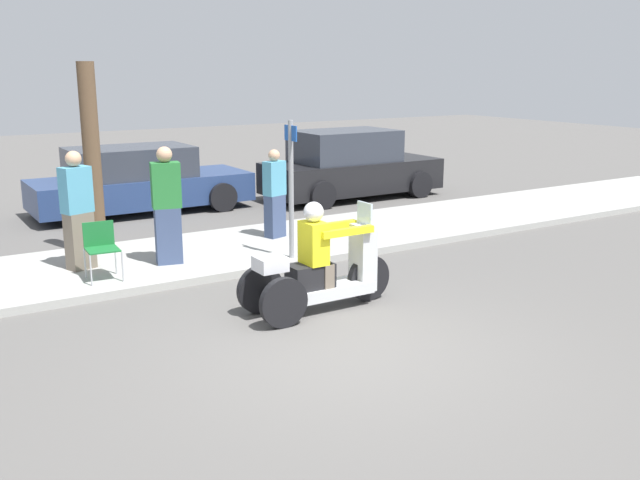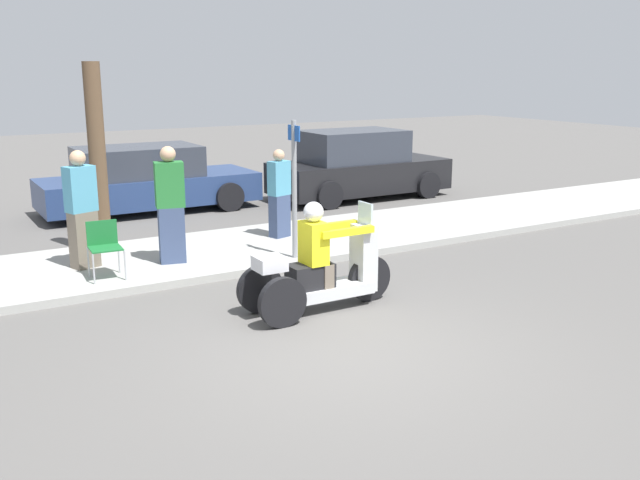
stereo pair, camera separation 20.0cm
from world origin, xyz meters
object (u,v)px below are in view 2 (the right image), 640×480
parked_car_lot_right (357,167)px  street_sign (294,184)px  tree_trunk (98,157)px  spectator_with_child (279,195)px  folding_chair_curbside (104,243)px  parked_car_lot_far (146,181)px  spectator_mid_group (82,212)px  spectator_end_of_line (170,207)px  motorcycle_trike (320,271)px

parked_car_lot_right → street_sign: bearing=-132.8°
street_sign → tree_trunk: bearing=138.5°
spectator_with_child → tree_trunk: size_ratio=0.51×
spectator_with_child → parked_car_lot_right: size_ratio=0.37×
folding_chair_curbside → spectator_with_child: bearing=15.8°
parked_car_lot_far → tree_trunk: 3.87m
folding_chair_curbside → spectator_mid_group: bearing=101.4°
tree_trunk → parked_car_lot_far: bearing=61.7°
spectator_end_of_line → street_sign: 1.96m
parked_car_lot_right → parked_car_lot_far: (-4.95, 0.95, -0.08)m
spectator_end_of_line → spectator_mid_group: spectator_end_of_line is taller
motorcycle_trike → street_sign: size_ratio=0.97×
parked_car_lot_right → street_sign: 6.24m
parked_car_lot_right → tree_trunk: bearing=-160.8°
spectator_end_of_line → spectator_with_child: 2.36m
motorcycle_trike → spectator_mid_group: 3.99m
parked_car_lot_right → tree_trunk: 7.18m
spectator_mid_group → spectator_with_child: bearing=4.6°
spectator_mid_group → parked_car_lot_far: 4.97m
street_sign → motorcycle_trike: bearing=-110.3°
spectator_with_child → parked_car_lot_far: size_ratio=0.34×
tree_trunk → street_sign: 3.36m
motorcycle_trike → spectator_end_of_line: (-1.01, 2.85, 0.47)m
spectator_with_child → folding_chair_curbside: spectator_with_child is taller
spectator_end_of_line → folding_chair_curbside: 1.21m
tree_trunk → spectator_end_of_line: bearing=-64.7°
motorcycle_trike → spectator_with_child: spectator_with_child is taller
spectator_end_of_line → tree_trunk: bearing=115.3°
spectator_with_child → street_sign: (-0.46, -1.41, 0.43)m
parked_car_lot_right → street_sign: (-4.22, -4.56, 0.55)m
spectator_with_child → parked_car_lot_far: (-1.18, 4.10, -0.20)m
spectator_end_of_line → parked_car_lot_far: spectator_end_of_line is taller
spectator_end_of_line → street_sign: bearing=-22.0°
motorcycle_trike → folding_chair_curbside: motorcycle_trike is taller
folding_chair_curbside → tree_trunk: bearing=76.9°
parked_car_lot_right → street_sign: street_sign is taller
parked_car_lot_right → parked_car_lot_far: 5.04m
spectator_with_child → street_sign: 1.54m
parked_car_lot_right → parked_car_lot_far: size_ratio=0.93×
tree_trunk → street_sign: size_ratio=1.40×
spectator_end_of_line → folding_chair_curbside: bearing=-166.4°
folding_chair_curbside → motorcycle_trike: bearing=-50.5°
spectator_end_of_line → parked_car_lot_far: bearing=77.4°
spectator_mid_group → parked_car_lot_right: 8.04m
motorcycle_trike → spectator_mid_group: spectator_mid_group is taller
spectator_end_of_line → street_sign: size_ratio=0.83×
folding_chair_curbside → spectator_end_of_line: bearing=13.6°
parked_car_lot_right → motorcycle_trike: bearing=-126.8°
motorcycle_trike → spectator_end_of_line: size_ratio=1.17×
spectator_with_child → tree_trunk: 3.16m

